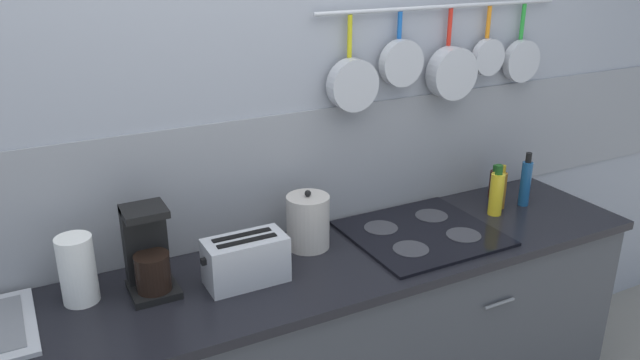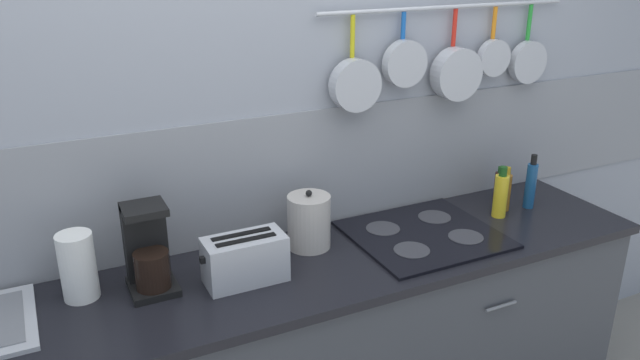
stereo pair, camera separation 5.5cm
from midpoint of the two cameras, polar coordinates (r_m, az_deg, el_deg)
wall_back at (r=2.35m, az=-4.05°, el=3.67°), size 7.20×0.16×2.60m
countertop at (r=2.23m, az=-0.70°, el=-8.32°), size 2.73×0.58×0.03m
paper_towel_roll at (r=2.12m, az=-20.57°, el=-7.41°), size 0.11×0.11×0.22m
coffee_maker at (r=2.11m, az=-14.68°, el=-6.57°), size 0.15×0.17×0.29m
toaster at (r=2.11m, az=-6.16°, el=-7.19°), size 0.29×0.14×0.17m
kettle at (r=2.31m, az=-0.33°, el=-3.82°), size 0.16×0.16×0.23m
cooktop at (r=2.47m, az=10.09°, el=-4.91°), size 0.55×0.51×0.01m
bottle_hot_sauce at (r=2.68m, az=16.75°, el=-1.30°), size 0.06×0.06×0.22m
bottle_sesame_oil at (r=2.75m, az=17.13°, el=-0.98°), size 0.05×0.05×0.19m
bottle_dish_soap at (r=2.86m, az=16.59°, el=-0.44°), size 0.04×0.04×0.15m
bottle_cooking_wine at (r=2.80m, az=19.24°, el=-0.38°), size 0.05×0.05×0.24m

